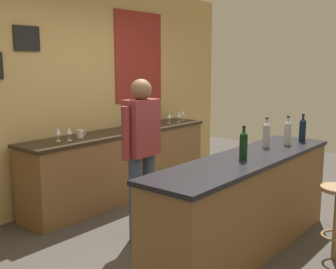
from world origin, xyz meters
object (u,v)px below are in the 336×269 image
wine_glass_d (179,115)px  wine_glass_e (183,113)px  bartender (142,148)px  wine_glass_b (69,131)px  wine_bottle_b (266,134)px  coffee_mug (80,134)px  wine_bottle_c (288,132)px  wine_glass_c (169,116)px  wine_glass_a (58,132)px  wine_bottle_a (243,145)px  wine_bottle_d (303,129)px

wine_glass_d → wine_glass_e: size_ratio=1.00×
bartender → wine_glass_b: 1.04m
wine_bottle_b → coffee_mug: wine_bottle_b is taller
wine_bottle_c → wine_glass_e: (0.90, 2.07, -0.05)m
wine_glass_b → wine_glass_c: bearing=-0.7°
wine_glass_b → wine_glass_c: size_ratio=1.00×
wine_glass_a → wine_glass_e: 2.26m
wine_bottle_b → wine_glass_d: (0.97, 1.89, -0.05)m
wine_glass_d → wine_glass_e: bearing=19.8°
wine_glass_e → coffee_mug: bearing=179.1°
wine_bottle_a → coffee_mug: 2.09m
wine_bottle_c → wine_glass_d: size_ratio=1.97×
wine_bottle_b → wine_bottle_d: (0.53, -0.17, 0.00)m
wine_bottle_a → wine_bottle_d: bearing=-3.3°
wine_glass_b → wine_glass_d: (1.97, -0.05, 0.00)m
wine_bottle_b → wine_bottle_c: same height
wine_bottle_b → wine_glass_b: (-0.99, 1.94, -0.05)m
wine_glass_a → wine_glass_e: same height
wine_glass_c → coffee_mug: bearing=177.4°
wine_glass_a → wine_glass_b: 0.12m
wine_bottle_c → wine_glass_b: (-1.25, 2.05, -0.05)m
wine_glass_b → wine_bottle_b: bearing=-62.9°
wine_bottle_a → wine_glass_b: size_ratio=1.97×
bartender → wine_glass_c: size_ratio=10.45×
wine_bottle_a → wine_glass_c: 2.47m
wine_bottle_a → wine_glass_a: size_ratio=1.97×
wine_bottle_d → wine_glass_a: bearing=126.9°
wine_bottle_a → wine_glass_d: size_ratio=1.97×
wine_bottle_b → wine_glass_d: wine_bottle_b is taller
bartender → wine_bottle_b: size_ratio=5.29×
wine_glass_a → wine_glass_b: size_ratio=1.00×
wine_glass_d → wine_bottle_b: bearing=-117.3°
wine_bottle_c → wine_glass_c: wine_bottle_c is taller
wine_bottle_d → wine_glass_a: wine_bottle_d is taller
wine_bottle_d → wine_glass_b: bearing=126.0°
wine_bottle_a → wine_bottle_c: 0.91m
wine_bottle_c → wine_glass_c: bearing=75.6°
wine_bottle_c → bartender: bearing=138.8°
wine_bottle_c → wine_glass_b: 2.40m
wine_bottle_c → wine_bottle_d: bearing=-10.6°
bartender → wine_bottle_b: bartender is taller
wine_glass_c → wine_glass_d: 0.20m
wine_glass_b → wine_bottle_d: bearing=-54.0°
wine_glass_c → coffee_mug: wine_glass_c is taller
wine_glass_a → coffee_mug: bearing=-3.2°
bartender → wine_glass_c: bartender is taller
wine_glass_c → wine_glass_e: 0.38m
wine_bottle_a → wine_bottle_b: 0.66m
wine_bottle_c → wine_bottle_d: size_ratio=1.00×
wine_bottle_d → wine_glass_c: 2.10m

